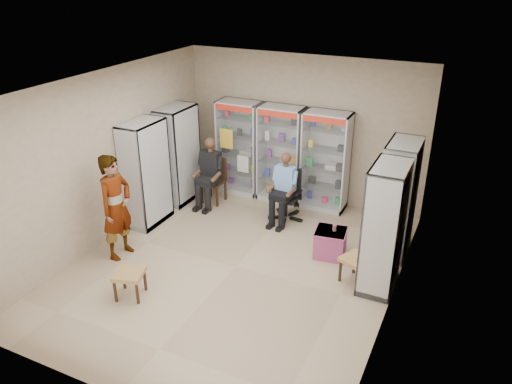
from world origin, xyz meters
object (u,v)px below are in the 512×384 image
at_px(cabinet_back_left, 240,148).
at_px(wooden_chair, 213,181).
at_px(cabinet_right_near, 384,228).
at_px(office_chair, 286,195).
at_px(pink_trunk, 330,243).
at_px(cabinet_back_right, 325,162).
at_px(cabinet_back_mid, 281,154).
at_px(woven_stool_a, 356,270).
at_px(cabinet_left_far, 179,155).
at_px(cabinet_right_far, 398,199).
at_px(woven_stool_b, 130,284).
at_px(seated_shopkeeper, 286,189).
at_px(cabinet_left_near, 146,174).
at_px(standing_man, 116,207).

bearing_deg(cabinet_back_left, wooden_chair, -108.90).
height_order(cabinet_back_left, cabinet_right_near, same).
relative_size(office_chair, pink_trunk, 2.05).
distance_m(cabinet_back_left, cabinet_back_right, 1.90).
distance_m(cabinet_right_near, office_chair, 2.60).
height_order(cabinet_back_mid, woven_stool_a, cabinet_back_mid).
bearing_deg(wooden_chair, cabinet_left_far, -163.61).
bearing_deg(cabinet_back_left, cabinet_back_mid, 0.00).
bearing_deg(cabinet_right_far, woven_stool_b, 132.12).
relative_size(wooden_chair, woven_stool_b, 2.22).
bearing_deg(office_chair, woven_stool_a, -35.92).
distance_m(office_chair, seated_shopkeeper, 0.15).
bearing_deg(seated_shopkeeper, woven_stool_a, -34.96).
relative_size(cabinet_left_near, wooden_chair, 2.13).
bearing_deg(cabinet_right_far, wooden_chair, 83.96).
bearing_deg(seated_shopkeeper, standing_man, -126.99).
bearing_deg(woven_stool_a, cabinet_back_left, 144.31).
relative_size(seated_shopkeeper, standing_man, 0.72).
xyz_separation_m(wooden_chair, office_chair, (1.66, -0.07, 0.04)).
distance_m(cabinet_left_far, woven_stool_b, 3.47).
relative_size(cabinet_right_near, standing_man, 1.10).
bearing_deg(standing_man, seated_shopkeeper, -39.35).
relative_size(seated_shopkeeper, pink_trunk, 2.61).
bearing_deg(cabinet_back_right, standing_man, -128.34).
bearing_deg(woven_stool_b, cabinet_back_right, 67.97).
bearing_deg(standing_man, pink_trunk, -63.72).
xyz_separation_m(cabinet_back_left, cabinet_back_right, (1.90, 0.00, 0.00)).
xyz_separation_m(wooden_chair, woven_stool_b, (0.49, -3.38, -0.26)).
xyz_separation_m(cabinet_back_mid, cabinet_back_right, (0.95, 0.00, 0.00)).
height_order(cabinet_left_far, seated_shopkeeper, cabinet_left_far).
bearing_deg(office_chair, pink_trunk, -34.08).
relative_size(cabinet_left_near, pink_trunk, 4.00).
bearing_deg(cabinet_left_far, woven_stool_a, 71.67).
bearing_deg(cabinet_left_far, cabinet_back_right, 108.19).
distance_m(cabinet_back_left, woven_stool_a, 4.02).
xyz_separation_m(cabinet_back_left, pink_trunk, (2.60, -1.73, -0.76)).
relative_size(cabinet_right_near, woven_stool_a, 4.62).
height_order(cabinet_back_left, seated_shopkeeper, cabinet_back_left).
distance_m(cabinet_back_mid, cabinet_back_right, 0.95).
height_order(cabinet_back_left, pink_trunk, cabinet_back_left).
xyz_separation_m(cabinet_back_left, wooden_chair, (-0.25, -0.73, -0.53)).
bearing_deg(woven_stool_a, cabinet_right_far, 74.23).
bearing_deg(cabinet_back_right, office_chair, -121.58).
bearing_deg(seated_shopkeeper, cabinet_right_near, -29.06).
xyz_separation_m(seated_shopkeeper, woven_stool_a, (1.79, -1.45, -0.44)).
bearing_deg(cabinet_left_near, standing_man, 13.20).
bearing_deg(pink_trunk, cabinet_left_far, 167.20).
relative_size(cabinet_left_far, wooden_chair, 2.13).
bearing_deg(cabinet_back_right, cabinet_left_near, -144.35).
height_order(seated_shopkeeper, pink_trunk, seated_shopkeeper).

